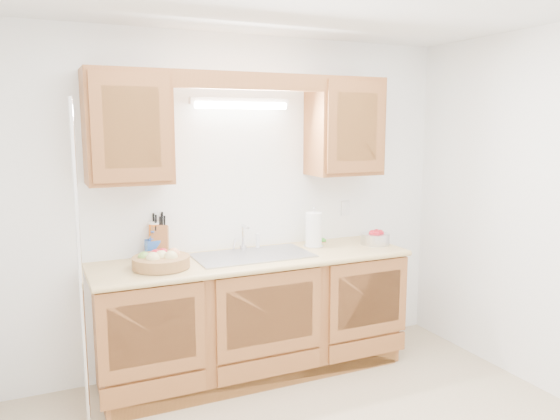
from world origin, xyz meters
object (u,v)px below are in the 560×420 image
fruit_basket (161,260)px  apple_bowl (375,238)px  paper_towel (314,230)px  knife_block (160,241)px

fruit_basket → apple_bowl: (1.71, 0.02, -0.00)m
paper_towel → knife_block: bearing=172.9°
fruit_basket → apple_bowl: size_ratio=1.85×
knife_block → apple_bowl: size_ratio=1.23×
fruit_basket → paper_towel: paper_towel is taller
fruit_basket → paper_towel: 1.23m
fruit_basket → knife_block: bearing=78.4°
knife_block → paper_towel: 1.17m
fruit_basket → apple_bowl: bearing=0.7°
knife_block → fruit_basket: bearing=-85.4°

